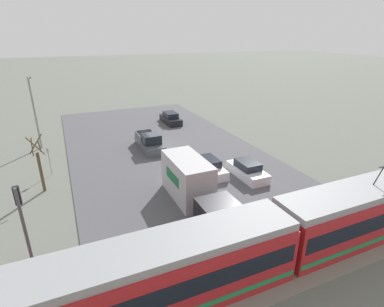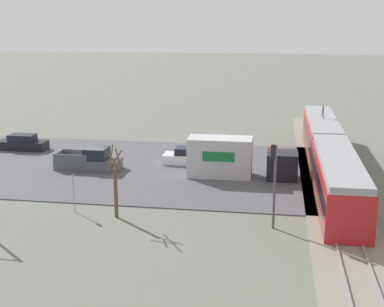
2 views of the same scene
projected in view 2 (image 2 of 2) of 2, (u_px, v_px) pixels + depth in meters
ground_plane at (90, 166)px, 47.12m from camera, size 320.00×320.00×0.00m
road_surface at (90, 165)px, 47.11m from camera, size 19.56×39.18×0.08m
rail_bed at (327, 175)px, 44.00m from camera, size 53.05×4.40×0.22m
light_rail_tram at (328, 155)px, 43.82m from camera, size 29.16×2.83×4.56m
box_truck at (235, 159)px, 43.29m from camera, size 2.44×8.81×3.19m
pickup_truck at (90, 161)px, 45.64m from camera, size 2.00×5.54×1.89m
sedan_car_0 at (23, 143)px, 52.45m from camera, size 1.82×4.77×1.53m
sedan_car_1 at (216, 150)px, 49.80m from camera, size 1.80×4.38×1.47m
sedan_car_2 at (189, 157)px, 47.41m from camera, size 1.83×4.49×1.44m
traffic_light_pole at (274, 175)px, 32.26m from camera, size 0.28×0.47×5.30m
street_tree at (116, 186)px, 34.35m from camera, size 1.13×0.94×4.76m
no_parking_sign at (73, 190)px, 35.51m from camera, size 0.32×0.08×2.57m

